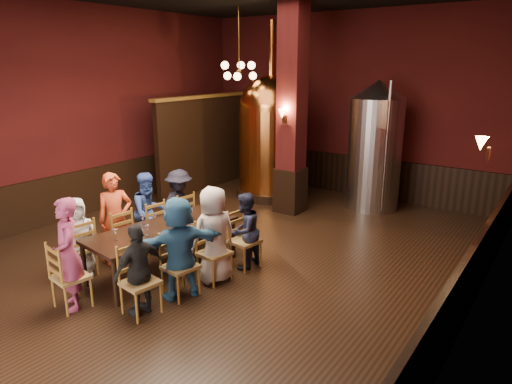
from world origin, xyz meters
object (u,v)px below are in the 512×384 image
Objects in this scene: person_0 at (78,237)px; dining_table at (163,231)px; person_1 at (115,219)px; copper_kettle at (271,135)px; steel_vessel at (375,146)px; person_2 at (149,213)px; rose_vase at (208,201)px.

dining_table is at bearing -22.24° from person_0.
dining_table is 0.92m from person_1.
copper_kettle reaches higher than steel_vessel.
steel_vessel reaches higher than person_1.
person_2 is at bearing -86.85° from copper_kettle.
dining_table is at bearing -77.62° from copper_kettle.
rose_vase is (0.88, 0.56, 0.24)m from person_2.
person_0 is at bearing -178.03° from person_2.
dining_table is 1.73× the size of person_2.
person_0 is at bearing -111.75° from steel_vessel.
copper_kettle is at bearing 109.91° from dining_table.
person_2 is 5.33m from steel_vessel.
person_1 is 4.84× the size of rose_vase.
person_1 is at bearing -88.28° from copper_kettle.
person_1 is 0.53× the size of steel_vessel.
steel_vessel is (2.34, 5.42, 0.68)m from person_1.
copper_kettle is 2.54m from steel_vessel.
person_0 is at bearing -89.38° from copper_kettle.
person_1 is at bearing -178.03° from person_2.
steel_vessel is at bearing -15.81° from person_2.
person_2 is (0.09, 0.65, -0.06)m from person_1.
copper_kettle is 13.14× the size of rose_vase.
person_0 is 5.66m from copper_kettle.
person_1 is 1.56m from rose_vase.
person_1 reaches higher than person_0.
person_2 is 1.07m from rose_vase.
dining_table is 1.04m from rose_vase.
person_1 is 0.66m from person_2.
rose_vase is (0.97, 1.21, 0.18)m from person_1.
rose_vase is (0.08, 1.00, 0.27)m from dining_table.
steel_vessel is 4.45m from rose_vase.
person_1 is at bearing -113.35° from steel_vessel.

